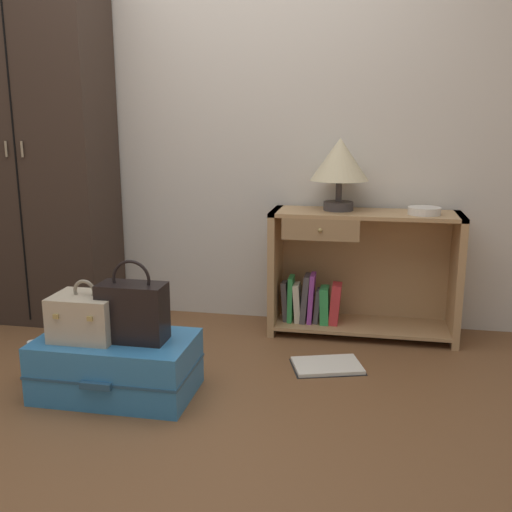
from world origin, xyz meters
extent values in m
plane|color=brown|center=(0.00, 0.00, 0.00)|extent=(9.00, 9.00, 0.00)
cube|color=beige|center=(0.00, 1.50, 1.30)|extent=(6.40, 0.10, 2.60)
cube|color=#33261E|center=(-1.12, 1.20, 1.07)|extent=(0.86, 0.45, 2.14)
cube|color=black|center=(-1.12, 0.98, 1.07)|extent=(0.01, 0.01, 2.04)
cylinder|color=gray|center=(-1.17, 0.97, 1.07)|extent=(0.01, 0.01, 0.09)
cylinder|color=gray|center=(-1.07, 0.97, 1.07)|extent=(0.01, 0.01, 0.09)
cube|color=tan|center=(0.34, 1.25, 0.36)|extent=(0.04, 0.34, 0.73)
cube|color=tan|center=(1.37, 1.25, 0.36)|extent=(0.04, 0.34, 0.73)
cube|color=tan|center=(0.86, 1.25, 0.72)|extent=(1.07, 0.34, 0.02)
cube|color=tan|center=(0.86, 1.25, 0.06)|extent=(0.99, 0.34, 0.02)
cube|color=tan|center=(0.86, 1.41, 0.36)|extent=(0.99, 0.01, 0.71)
cube|color=#9D7950|center=(0.62, 1.09, 0.64)|extent=(0.43, 0.02, 0.12)
sphere|color=#9E844C|center=(0.62, 1.07, 0.64)|extent=(0.02, 0.02, 0.02)
cube|color=#4C474C|center=(0.41, 1.22, 0.18)|extent=(0.05, 0.09, 0.24)
cube|color=green|center=(0.44, 1.22, 0.20)|extent=(0.03, 0.12, 0.27)
cube|color=beige|center=(0.48, 1.22, 0.18)|extent=(0.05, 0.12, 0.23)
cube|color=#4C474C|center=(0.53, 1.22, 0.21)|extent=(0.06, 0.13, 0.29)
cube|color=purple|center=(0.57, 1.22, 0.21)|extent=(0.04, 0.12, 0.29)
cube|color=#4C474C|center=(0.60, 1.22, 0.17)|extent=(0.04, 0.09, 0.20)
cube|color=green|center=(0.64, 1.22, 0.17)|extent=(0.06, 0.13, 0.22)
cube|color=red|center=(0.71, 1.22, 0.18)|extent=(0.07, 0.11, 0.24)
cylinder|color=#3D3838|center=(0.70, 1.28, 0.75)|extent=(0.17, 0.17, 0.05)
cylinder|color=#3D3838|center=(0.70, 1.28, 0.84)|extent=(0.04, 0.04, 0.12)
cone|color=beige|center=(0.70, 1.28, 1.02)|extent=(0.33, 0.33, 0.24)
cylinder|color=silver|center=(1.17, 1.22, 0.75)|extent=(0.18, 0.18, 0.04)
cube|color=teal|center=(-0.23, 0.25, 0.13)|extent=(0.71, 0.41, 0.27)
cube|color=#285071|center=(-0.23, 0.25, 0.13)|extent=(0.71, 0.42, 0.01)
cube|color=#285071|center=(-0.23, 0.04, 0.13)|extent=(0.14, 0.02, 0.03)
cube|color=#B7A88E|center=(-0.35, 0.23, 0.37)|extent=(0.29, 0.22, 0.20)
torus|color=gray|center=(-0.35, 0.23, 0.49)|extent=(0.11, 0.02, 0.11)
cube|color=tan|center=(-0.43, 0.11, 0.41)|extent=(0.02, 0.01, 0.02)
cube|color=tan|center=(-0.27, 0.11, 0.41)|extent=(0.02, 0.01, 0.02)
cube|color=black|center=(-0.13, 0.24, 0.40)|extent=(0.30, 0.15, 0.26)
torus|color=black|center=(-0.13, 0.24, 0.55)|extent=(0.18, 0.01, 0.18)
cylinder|color=white|center=(-0.69, 0.32, 0.08)|extent=(0.08, 0.08, 0.17)
cylinder|color=silver|center=(-0.69, 0.32, 0.18)|extent=(0.05, 0.05, 0.02)
cube|color=white|center=(0.70, 0.73, 0.01)|extent=(0.39, 0.32, 0.02)
cube|color=black|center=(0.70, 0.73, 0.00)|extent=(0.41, 0.34, 0.01)
camera|label=1|loc=(0.88, -2.09, 1.23)|focal=41.26mm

